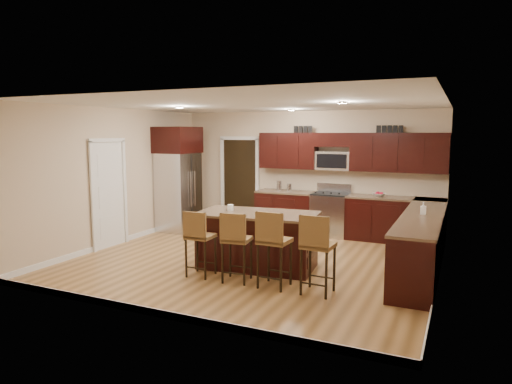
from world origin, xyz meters
The scene contains 24 objects.
floor centered at (0.00, 0.00, 0.00)m, with size 6.00×6.00×0.00m, color #A37540.
ceiling centered at (0.00, 0.00, 2.70)m, with size 6.00×6.00×0.00m, color silver.
wall_back centered at (0.00, 2.75, 1.35)m, with size 6.00×6.00×0.00m, color #C8B090.
wall_left centered at (-3.00, 0.00, 1.35)m, with size 5.50×5.50×0.00m, color #C8B090.
wall_right centered at (3.00, 0.00, 1.35)m, with size 5.50×5.50×0.00m, color #C8B090.
base_cabinets centered at (1.90, 1.45, 0.46)m, with size 4.02×3.96×0.92m.
upper_cabinets centered at (1.04, 2.58, 1.84)m, with size 4.00×0.33×0.80m.
range centered at (0.68, 2.45, 0.47)m, with size 0.76×0.64×1.11m.
microwave centered at (0.68, 2.60, 1.62)m, with size 0.76×0.31×0.40m, color silver.
doorway centered at (-1.65, 2.73, 1.03)m, with size 0.85×0.03×2.06m, color black.
pantry_door centered at (-2.98, -0.30, 1.02)m, with size 0.03×0.80×2.04m, color white.
letter_decor centered at (0.90, 2.58, 2.29)m, with size 2.20×0.03×0.15m, color black, non-canonical shape.
island centered at (0.21, -0.35, 0.43)m, with size 2.04×1.22×0.92m.
stool_left centered at (-0.40, -1.19, 0.65)m, with size 0.40×0.40×1.04m.
stool_mid centered at (0.24, -1.19, 0.66)m, with size 0.45×0.45×1.06m.
stool_right centered at (0.84, -1.20, 0.70)m, with size 0.44×0.44×1.12m.
refrigerator centered at (-2.62, 1.55, 1.21)m, with size 0.79×0.94×2.35m.
floor_mat centered at (0.45, 1.29, 0.01)m, with size 0.98×0.65×0.01m, color brown.
fruit_bowl centered at (1.69, 2.45, 0.95)m, with size 0.27×0.27×0.07m, color silver.
soap_bottle centered at (2.70, 0.62, 1.02)m, with size 0.09×0.09×0.19m, color #B2B2B2.
canister_tall centered at (-0.52, 2.45, 1.03)m, with size 0.12×0.12×0.22m, color silver.
canister_short centered at (-0.27, 2.45, 1.01)m, with size 0.11×0.11×0.17m, color silver.
island_jar centered at (-0.29, -0.35, 0.97)m, with size 0.10×0.10×0.10m, color white.
stool_extra centered at (1.49, -1.20, 0.70)m, with size 0.44×0.44×1.12m.
Camera 1 is at (3.26, -7.06, 2.23)m, focal length 32.00 mm.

